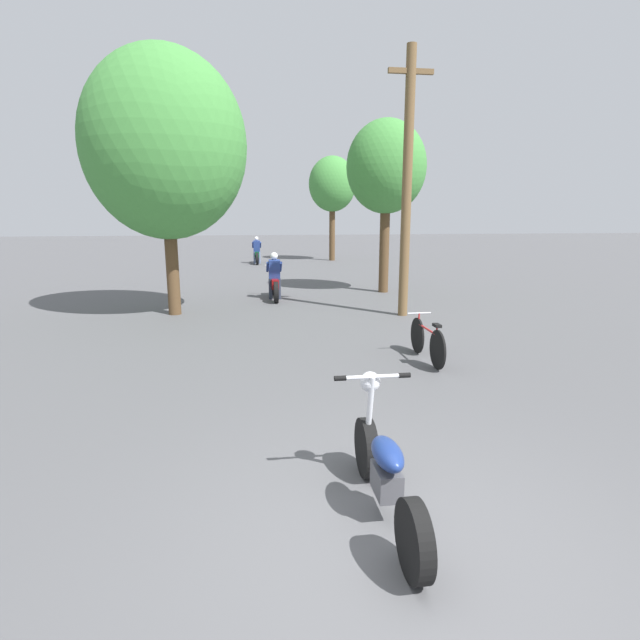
{
  "coord_description": "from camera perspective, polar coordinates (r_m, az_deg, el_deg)",
  "views": [
    {
      "loc": [
        -1.12,
        -3.3,
        2.56
      ],
      "look_at": [
        -0.0,
        4.44,
        0.9
      ],
      "focal_mm": 28.0,
      "sensor_mm": 36.0,
      "label": 1
    }
  ],
  "objects": [
    {
      "name": "roadside_tree_left",
      "position": [
        13.43,
        -17.31,
        18.52
      ],
      "size": [
        3.98,
        3.58,
        6.5
      ],
      "color": "#513A23",
      "rests_on": "ground"
    },
    {
      "name": "bicycle_parked",
      "position": [
        9.05,
        12.14,
        -2.34
      ],
      "size": [
        0.44,
        1.7,
        0.78
      ],
      "color": "black",
      "rests_on": "ground"
    },
    {
      "name": "roadside_tree_right_far",
      "position": [
        28.34,
        1.42,
        15.19
      ],
      "size": [
        2.59,
        2.34,
        5.67
      ],
      "color": "#513A23",
      "rests_on": "ground"
    },
    {
      "name": "roadside_tree_right_near",
      "position": [
        16.79,
        7.59,
        16.83
      ],
      "size": [
        2.57,
        2.31,
        5.53
      ],
      "color": "#513A23",
      "rests_on": "ground"
    },
    {
      "name": "ground_plane",
      "position": [
        4.32,
        9.32,
        -24.53
      ],
      "size": [
        120.0,
        120.0,
        0.0
      ],
      "primitive_type": "plane",
      "color": "#515154"
    },
    {
      "name": "utility_pole",
      "position": [
        12.85,
        9.92,
        15.19
      ],
      "size": [
        1.1,
        0.24,
        6.45
      ],
      "color": "brown",
      "rests_on": "ground"
    },
    {
      "name": "motorcycle_foreground",
      "position": [
        4.49,
        7.45,
        -16.68
      ],
      "size": [
        0.72,
        2.04,
        1.11
      ],
      "color": "black",
      "rests_on": "ground"
    },
    {
      "name": "motorcycle_rider_lead",
      "position": [
        15.37,
        -5.21,
        4.39
      ],
      "size": [
        0.5,
        2.05,
        1.43
      ],
      "color": "black",
      "rests_on": "ground"
    },
    {
      "name": "motorcycle_rider_far",
      "position": [
        26.74,
        -7.23,
        7.56
      ],
      "size": [
        0.5,
        2.02,
        1.41
      ],
      "color": "black",
      "rests_on": "ground"
    }
  ]
}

